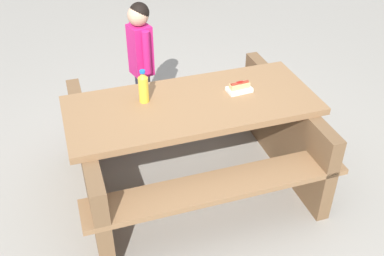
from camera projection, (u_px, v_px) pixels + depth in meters
name	position (u px, v px, depth m)	size (l,w,h in m)	color
ground_plane	(192.00, 181.00, 3.68)	(30.00, 30.00, 0.00)	gray
picnic_table	(192.00, 137.00, 3.43)	(1.90, 1.54, 0.75)	olive
soda_bottle	(143.00, 87.00, 3.20)	(0.07, 0.07, 0.25)	yellow
hotdog_tray	(239.00, 88.00, 3.36)	(0.18, 0.11, 0.08)	white
child_in_coat	(141.00, 51.00, 3.93)	(0.20, 0.29, 1.18)	#262633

